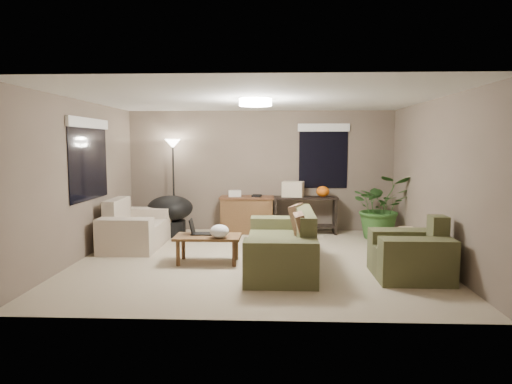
{
  "coord_description": "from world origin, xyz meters",
  "views": [
    {
      "loc": [
        0.3,
        -7.03,
        1.81
      ],
      "look_at": [
        0.0,
        0.2,
        1.05
      ],
      "focal_mm": 32.0,
      "sensor_mm": 36.0,
      "label": 1
    }
  ],
  "objects_px": {
    "armchair": "(411,256)",
    "coffee_table": "(208,240)",
    "houseplant": "(381,214)",
    "desk": "(247,214)",
    "loveseat": "(134,230)",
    "main_sofa": "(283,248)",
    "floor_lamp": "(173,155)",
    "console_table": "(305,212)",
    "cat_scratching_post": "(406,245)",
    "papasan_chair": "(170,212)"
  },
  "relations": [
    {
      "from": "armchair",
      "to": "coffee_table",
      "type": "height_order",
      "value": "armchair"
    },
    {
      "from": "houseplant",
      "to": "desk",
      "type": "bearing_deg",
      "value": 169.68
    },
    {
      "from": "loveseat",
      "to": "houseplant",
      "type": "distance_m",
      "value": 4.61
    },
    {
      "from": "desk",
      "to": "main_sofa",
      "type": "bearing_deg",
      "value": -75.26
    },
    {
      "from": "loveseat",
      "to": "desk",
      "type": "relative_size",
      "value": 1.45
    },
    {
      "from": "coffee_table",
      "to": "desk",
      "type": "height_order",
      "value": "desk"
    },
    {
      "from": "loveseat",
      "to": "main_sofa",
      "type": "bearing_deg",
      "value": -26.17
    },
    {
      "from": "coffee_table",
      "to": "floor_lamp",
      "type": "height_order",
      "value": "floor_lamp"
    },
    {
      "from": "console_table",
      "to": "houseplant",
      "type": "relative_size",
      "value": 1.05
    },
    {
      "from": "coffee_table",
      "to": "desk",
      "type": "xyz_separation_m",
      "value": [
        0.45,
        2.4,
        0.02
      ]
    },
    {
      "from": "console_table",
      "to": "floor_lamp",
      "type": "xyz_separation_m",
      "value": [
        -2.7,
        0.04,
        1.16
      ]
    },
    {
      "from": "coffee_table",
      "to": "console_table",
      "type": "relative_size",
      "value": 0.77
    },
    {
      "from": "loveseat",
      "to": "armchair",
      "type": "xyz_separation_m",
      "value": [
        4.35,
        -1.72,
        0.0
      ]
    },
    {
      "from": "main_sofa",
      "to": "cat_scratching_post",
      "type": "distance_m",
      "value": 2.06
    },
    {
      "from": "main_sofa",
      "to": "coffee_table",
      "type": "xyz_separation_m",
      "value": [
        -1.14,
        0.22,
        0.06
      ]
    },
    {
      "from": "papasan_chair",
      "to": "houseplant",
      "type": "height_order",
      "value": "houseplant"
    },
    {
      "from": "main_sofa",
      "to": "floor_lamp",
      "type": "bearing_deg",
      "value": 129.66
    },
    {
      "from": "armchair",
      "to": "desk",
      "type": "relative_size",
      "value": 0.91
    },
    {
      "from": "houseplant",
      "to": "cat_scratching_post",
      "type": "distance_m",
      "value": 1.57
    },
    {
      "from": "houseplant",
      "to": "cat_scratching_post",
      "type": "bearing_deg",
      "value": -87.97
    },
    {
      "from": "coffee_table",
      "to": "papasan_chair",
      "type": "bearing_deg",
      "value": 117.12
    },
    {
      "from": "armchair",
      "to": "papasan_chair",
      "type": "height_order",
      "value": "armchair"
    },
    {
      "from": "armchair",
      "to": "console_table",
      "type": "relative_size",
      "value": 0.77
    },
    {
      "from": "desk",
      "to": "houseplant",
      "type": "relative_size",
      "value": 0.89
    },
    {
      "from": "coffee_table",
      "to": "floor_lamp",
      "type": "distance_m",
      "value": 2.93
    },
    {
      "from": "loveseat",
      "to": "console_table",
      "type": "bearing_deg",
      "value": 23.2
    },
    {
      "from": "armchair",
      "to": "cat_scratching_post",
      "type": "relative_size",
      "value": 2.0
    },
    {
      "from": "console_table",
      "to": "loveseat",
      "type": "bearing_deg",
      "value": -156.8
    },
    {
      "from": "main_sofa",
      "to": "armchair",
      "type": "height_order",
      "value": "same"
    },
    {
      "from": "armchair",
      "to": "cat_scratching_post",
      "type": "height_order",
      "value": "armchair"
    },
    {
      "from": "houseplant",
      "to": "armchair",
      "type": "bearing_deg",
      "value": -93.94
    },
    {
      "from": "cat_scratching_post",
      "to": "houseplant",
      "type": "bearing_deg",
      "value": 92.03
    },
    {
      "from": "console_table",
      "to": "papasan_chair",
      "type": "height_order",
      "value": "papasan_chair"
    },
    {
      "from": "desk",
      "to": "cat_scratching_post",
      "type": "xyz_separation_m",
      "value": [
        2.66,
        -2.02,
        -0.16
      ]
    },
    {
      "from": "armchair",
      "to": "houseplant",
      "type": "distance_m",
      "value": 2.6
    },
    {
      "from": "armchair",
      "to": "floor_lamp",
      "type": "xyz_separation_m",
      "value": [
        -3.94,
        3.09,
        1.3
      ]
    },
    {
      "from": "coffee_table",
      "to": "houseplant",
      "type": "relative_size",
      "value": 0.81
    },
    {
      "from": "loveseat",
      "to": "coffee_table",
      "type": "height_order",
      "value": "loveseat"
    },
    {
      "from": "loveseat",
      "to": "console_table",
      "type": "distance_m",
      "value": 3.39
    },
    {
      "from": "main_sofa",
      "to": "floor_lamp",
      "type": "relative_size",
      "value": 1.15
    },
    {
      "from": "houseplant",
      "to": "cat_scratching_post",
      "type": "height_order",
      "value": "houseplant"
    },
    {
      "from": "cat_scratching_post",
      "to": "papasan_chair",
      "type": "bearing_deg",
      "value": 158.09
    },
    {
      "from": "console_table",
      "to": "papasan_chair",
      "type": "relative_size",
      "value": 1.13
    },
    {
      "from": "main_sofa",
      "to": "loveseat",
      "type": "distance_m",
      "value": 2.91
    },
    {
      "from": "loveseat",
      "to": "houseplant",
      "type": "height_order",
      "value": "houseplant"
    },
    {
      "from": "main_sofa",
      "to": "loveseat",
      "type": "xyz_separation_m",
      "value": [
        -2.61,
        1.28,
        0.0
      ]
    },
    {
      "from": "main_sofa",
      "to": "coffee_table",
      "type": "distance_m",
      "value": 1.17
    },
    {
      "from": "desk",
      "to": "armchair",
      "type": "bearing_deg",
      "value": -51.6
    },
    {
      "from": "main_sofa",
      "to": "floor_lamp",
      "type": "xyz_separation_m",
      "value": [
        -2.2,
        2.66,
        1.3
      ]
    },
    {
      "from": "main_sofa",
      "to": "armchair",
      "type": "relative_size",
      "value": 2.2
    }
  ]
}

